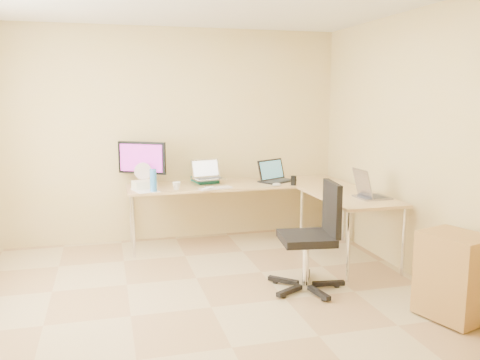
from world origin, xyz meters
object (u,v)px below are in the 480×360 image
object	(u,v)px
desk_main	(238,213)
water_bottle	(153,180)
monitor	(142,163)
mug	(177,186)
keyboard	(216,188)
desk_fan	(143,175)
desk_return	(348,228)
laptop_center	(208,170)
cabinet	(454,276)
laptop_return	(373,186)
laptop_black	(277,171)
office_chair	(306,237)

from	to	relation	value
desk_main	water_bottle	distance (m)	1.19
monitor	mug	distance (m)	0.58
keyboard	water_bottle	distance (m)	0.71
keyboard	desk_fan	distance (m)	0.89
desk_return	laptop_center	size ratio (longest dim) A/B	3.59
monitor	cabinet	size ratio (longest dim) A/B	0.89
desk_fan	laptop_return	size ratio (longest dim) A/B	0.69
desk_main	monitor	bearing A→B (deg)	169.93
monitor	keyboard	distance (m)	0.96
laptop_return	cabinet	distance (m)	1.42
mug	laptop_center	bearing A→B (deg)	32.47
laptop_center	water_bottle	world-z (taller)	laptop_center
monitor	water_bottle	world-z (taller)	monitor
laptop_black	mug	xyz separation A→B (m)	(-1.28, -0.21, -0.09)
laptop_center	cabinet	distance (m)	3.04
office_chair	water_bottle	bearing A→B (deg)	140.27
desk_return	laptop_black	xyz separation A→B (m)	(-0.47, 0.99, 0.50)
desk_return	mug	size ratio (longest dim) A/B	13.83
mug	cabinet	bearing A→B (deg)	-51.13
laptop_black	keyboard	world-z (taller)	laptop_black
desk_return	water_bottle	xyz separation A→B (m)	(-2.02, 0.70, 0.49)
keyboard	laptop_return	world-z (taller)	laptop_return
laptop_center	cabinet	xyz separation A→B (m)	(1.47, -2.61, -0.54)
water_bottle	laptop_return	bearing A→B (deg)	-23.10
laptop_black	laptop_return	world-z (taller)	laptop_black
monitor	desk_fan	bearing A→B (deg)	-58.04
laptop_black	water_bottle	distance (m)	1.57
laptop_return	cabinet	size ratio (longest dim) A/B	0.55
desk_main	laptop_black	world-z (taller)	laptop_black
desk_fan	office_chair	xyz separation A→B (m)	(1.34, -1.77, -0.36)
monitor	keyboard	size ratio (longest dim) A/B	1.58
monitor	keyboard	world-z (taller)	monitor
mug	office_chair	bearing A→B (deg)	-55.80
laptop_return	mug	bearing A→B (deg)	60.46
cabinet	desk_fan	bearing A→B (deg)	112.89
mug	cabinet	world-z (taller)	mug
keyboard	office_chair	xyz separation A→B (m)	(0.55, -1.37, -0.24)
desk_main	monitor	size ratio (longest dim) A/B	4.36
laptop_center	desk_main	bearing A→B (deg)	-19.92
office_chair	cabinet	world-z (taller)	office_chair
monitor	laptop_return	world-z (taller)	monitor
desk_return	laptop_black	distance (m)	1.21
desk_main	laptop_return	bearing A→B (deg)	-47.38
laptop_return	office_chair	bearing A→B (deg)	114.27
mug	office_chair	distance (m)	1.78
laptop_black	laptop_return	size ratio (longest dim) A/B	1.16
desk_fan	mug	bearing A→B (deg)	-26.12
keyboard	laptop_return	distance (m)	1.74
desk_return	mug	distance (m)	1.96
laptop_center	laptop_black	bearing A→B (deg)	-15.47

